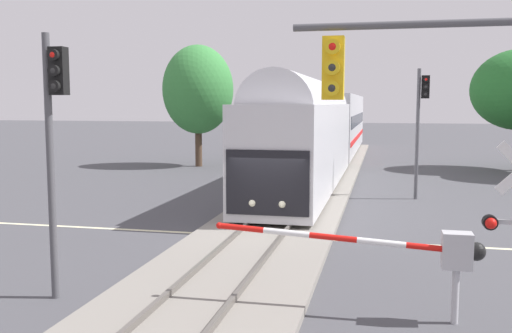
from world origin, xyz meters
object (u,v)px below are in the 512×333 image
traffic_signal_far_side (421,112)px  commuter_train (327,126)px  traffic_signal_near_right (495,100)px  oak_behind_train (198,90)px  crossing_gate_near (428,251)px  traffic_signal_median (54,123)px

traffic_signal_far_side → commuter_train: bearing=114.8°
traffic_signal_far_side → traffic_signal_near_right: bearing=-89.8°
commuter_train → oak_behind_train: oak_behind_train is taller
commuter_train → crossing_gate_near: (4.55, -26.27, -1.37)m
crossing_gate_near → traffic_signal_far_side: bearing=87.4°
traffic_signal_far_side → oak_behind_train: oak_behind_train is taller
crossing_gate_near → traffic_signal_median: bearing=-177.2°
commuter_train → traffic_signal_near_right: 28.87m
traffic_signal_far_side → traffic_signal_near_right: traffic_signal_far_side is taller
traffic_signal_median → traffic_signal_near_right: (8.47, -1.69, 0.48)m
traffic_signal_far_side → oak_behind_train: size_ratio=0.71×
traffic_signal_near_right → traffic_signal_far_side: bearing=90.2°
commuter_train → traffic_signal_far_side: 12.53m
traffic_signal_far_side → traffic_signal_median: traffic_signal_far_side is taller
crossing_gate_near → traffic_signal_near_right: size_ratio=0.93×
traffic_signal_near_right → commuter_train: bearing=100.6°
traffic_signal_median → commuter_train: bearing=83.2°
commuter_train → oak_behind_train: 8.93m
commuter_train → traffic_signal_median: size_ratio=7.36×
crossing_gate_near → traffic_signal_far_side: (0.68, 14.94, 2.44)m
commuter_train → oak_behind_train: size_ratio=5.18×
crossing_gate_near → commuter_train: bearing=99.8°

